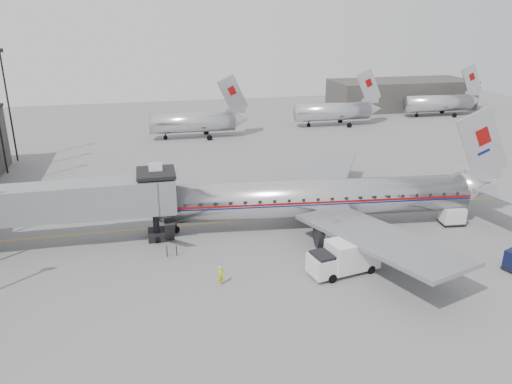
% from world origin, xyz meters
% --- Properties ---
extents(ground, '(160.00, 160.00, 0.00)m').
position_xyz_m(ground, '(0.00, 0.00, 0.00)').
color(ground, slate).
rests_on(ground, ground).
extents(hangar, '(30.00, 12.00, 6.00)m').
position_xyz_m(hangar, '(45.00, 60.00, 3.00)').
color(hangar, '#383533').
rests_on(hangar, ground).
extents(apron_line, '(60.00, 0.15, 0.01)m').
position_xyz_m(apron_line, '(3.00, 6.00, 0.01)').
color(apron_line, gold).
rests_on(apron_line, ground).
extents(jet_bridge, '(21.00, 6.20, 7.10)m').
position_xyz_m(jet_bridge, '(-16.66, 3.67, 4.18)').
color(jet_bridge, slate).
rests_on(jet_bridge, ground).
extents(distant_aircraft_near, '(16.39, 3.20, 10.26)m').
position_xyz_m(distant_aircraft_near, '(-1.79, 42.00, 2.73)').
color(distant_aircraft_near, silver).
rests_on(distant_aircraft_near, ground).
extents(distant_aircraft_mid, '(16.39, 3.20, 10.26)m').
position_xyz_m(distant_aircraft_mid, '(24.21, 46.00, 2.73)').
color(distant_aircraft_mid, silver).
rests_on(distant_aircraft_mid, ground).
extents(distant_aircraft_far, '(16.39, 3.20, 10.26)m').
position_xyz_m(distant_aircraft_far, '(48.21, 50.00, 2.73)').
color(distant_aircraft_far, silver).
rests_on(distant_aircraft_far, ground).
extents(airliner, '(36.40, 33.58, 11.52)m').
position_xyz_m(airliner, '(6.72, 2.93, 2.90)').
color(airliner, silver).
rests_on(airliner, ground).
extents(service_van, '(6.03, 3.24, 2.69)m').
position_xyz_m(service_van, '(5.08, -6.27, 1.41)').
color(service_van, silver).
rests_on(service_van, ground).
extents(baggage_cart_white, '(2.41, 1.93, 1.77)m').
position_xyz_m(baggage_cart_white, '(19.11, 0.47, 0.94)').
color(baggage_cart_white, silver).
rests_on(baggage_cart_white, ground).
extents(ramp_worker, '(0.68, 0.66, 1.57)m').
position_xyz_m(ramp_worker, '(-4.84, -6.00, 0.78)').
color(ramp_worker, '#CCE11A').
rests_on(ramp_worker, ground).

